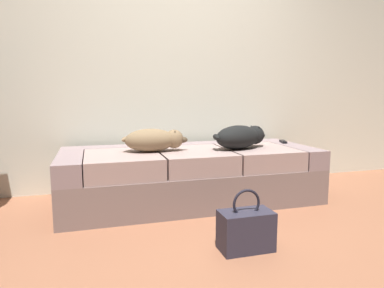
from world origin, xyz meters
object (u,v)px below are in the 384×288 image
Objects in this scene: couch at (190,175)px; handbag at (246,230)px; tv_remote at (283,142)px; dog_dark at (241,137)px; dog_tan at (154,140)px.

handbag is at bearing -87.45° from couch.
dog_dark is at bearing -140.81° from tv_remote.
handbag is (0.05, -1.04, -0.10)m from couch.
dog_tan reaches higher than tv_remote.
dog_dark reaches higher than dog_tan.
couch is 3.87× the size of dog_tan.
dog_tan reaches higher than couch.
dog_dark is at bearing -13.84° from couch.
tv_remote reaches higher than handbag.
dog_tan is 0.97× the size of dog_dark.
dog_tan is 1.50× the size of handbag.
dog_dark is 3.91× the size of tv_remote.
handbag is (0.37, -0.99, -0.44)m from dog_tan.
dog_dark is at bearing -4.18° from dog_tan.
couch is 5.80× the size of handbag.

